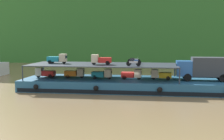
% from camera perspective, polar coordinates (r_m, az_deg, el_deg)
% --- Properties ---
extents(ground_plane, '(400.00, 400.00, 0.00)m').
position_cam_1_polar(ground_plane, '(40.08, 3.58, -3.89)').
color(ground_plane, olive).
extents(cargo_barge, '(29.62, 8.96, 1.50)m').
position_cam_1_polar(cargo_barge, '(39.94, 3.59, -2.84)').
color(cargo_barge, '#23567A').
rests_on(cargo_barge, ground).
extents(covered_lorry, '(7.87, 2.34, 3.10)m').
position_cam_1_polar(covered_lorry, '(39.91, 17.80, 0.41)').
color(covered_lorry, '#285BA3').
rests_on(covered_lorry, cargo_barge).
extents(cargo_rack, '(20.42, 7.64, 2.00)m').
position_cam_1_polar(cargo_rack, '(40.09, -1.81, 1.07)').
color(cargo_rack, '#2D333D').
rests_on(cargo_rack, cargo_barge).
extents(mini_truck_lower_stern, '(2.75, 1.22, 1.38)m').
position_cam_1_polar(mini_truck_lower_stern, '(42.14, -13.15, -0.54)').
color(mini_truck_lower_stern, red).
rests_on(mini_truck_lower_stern, cargo_barge).
extents(mini_truck_lower_aft, '(2.78, 1.26, 1.38)m').
position_cam_1_polar(mini_truck_lower_aft, '(41.14, -7.38, -0.59)').
color(mini_truck_lower_aft, orange).
rests_on(mini_truck_lower_aft, cargo_barge).
extents(mini_truck_lower_mid, '(2.78, 1.27, 1.38)m').
position_cam_1_polar(mini_truck_lower_mid, '(39.79, -1.95, -0.77)').
color(mini_truck_lower_mid, teal).
rests_on(mini_truck_lower_mid, cargo_barge).
extents(mini_truck_lower_fore, '(2.78, 1.27, 1.38)m').
position_cam_1_polar(mini_truck_lower_fore, '(39.42, 3.94, -0.84)').
color(mini_truck_lower_fore, red).
rests_on(mini_truck_lower_fore, cargo_barge).
extents(mini_truck_lower_bow, '(2.79, 1.29, 1.38)m').
position_cam_1_polar(mini_truck_lower_bow, '(39.50, 9.68, -0.90)').
color(mini_truck_lower_bow, gold).
rests_on(mini_truck_lower_bow, cargo_barge).
extents(mini_truck_upper_stern, '(2.76, 1.24, 1.38)m').
position_cam_1_polar(mini_truck_upper_stern, '(41.96, -10.76, 2.23)').
color(mini_truck_upper_stern, teal).
rests_on(mini_truck_upper_stern, cargo_rack).
extents(mini_truck_upper_mid, '(2.78, 1.28, 1.38)m').
position_cam_1_polar(mini_truck_upper_mid, '(39.30, -2.20, 2.07)').
color(mini_truck_upper_mid, red).
rests_on(mini_truck_upper_mid, cargo_rack).
extents(motorcycle_upper_port, '(1.90, 0.55, 0.87)m').
position_cam_1_polar(motorcycle_upper_port, '(37.27, 4.24, 1.44)').
color(motorcycle_upper_port, black).
rests_on(motorcycle_upper_port, cargo_rack).
extents(motorcycle_upper_centre, '(1.90, 0.55, 0.87)m').
position_cam_1_polar(motorcycle_upper_centre, '(39.55, 4.40, 1.71)').
color(motorcycle_upper_centre, black).
rests_on(motorcycle_upper_centre, cargo_rack).
extents(motorcycle_upper_stbd, '(1.90, 0.55, 0.87)m').
position_cam_1_polar(motorcycle_upper_stbd, '(41.85, 4.36, 1.95)').
color(motorcycle_upper_stbd, black).
rests_on(motorcycle_upper_stbd, cargo_rack).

